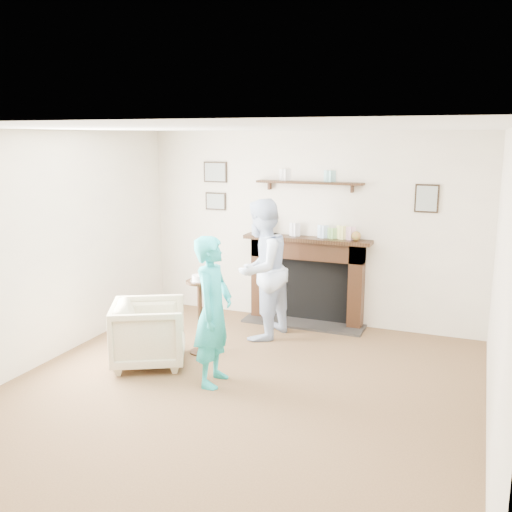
# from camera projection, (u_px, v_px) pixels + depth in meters

# --- Properties ---
(ground) EXTENTS (5.00, 5.00, 0.00)m
(ground) POSITION_uv_depth(u_px,v_px,m) (233.00, 396.00, 5.43)
(ground) COLOR brown
(ground) RESTS_ON ground
(room_shell) EXTENTS (4.54, 5.02, 2.52)m
(room_shell) POSITION_uv_depth(u_px,v_px,m) (259.00, 218.00, 5.72)
(room_shell) COLOR silver
(room_shell) RESTS_ON ground
(armchair) EXTENTS (1.03, 1.02, 0.70)m
(armchair) POSITION_uv_depth(u_px,v_px,m) (150.00, 363.00, 6.22)
(armchair) COLOR tan
(armchair) RESTS_ON ground
(man) EXTENTS (0.78, 0.93, 1.71)m
(man) POSITION_uv_depth(u_px,v_px,m) (261.00, 337.00, 7.05)
(man) COLOR silver
(man) RESTS_ON ground
(woman) EXTENTS (0.41, 0.58, 1.50)m
(woman) POSITION_uv_depth(u_px,v_px,m) (214.00, 382.00, 5.74)
(woman) COLOR #22C1A4
(woman) RESTS_ON ground
(pedestal_table) EXTENTS (0.30, 0.30, 0.97)m
(pedestal_table) POSITION_uv_depth(u_px,v_px,m) (200.00, 302.00, 6.41)
(pedestal_table) COLOR black
(pedestal_table) RESTS_ON ground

